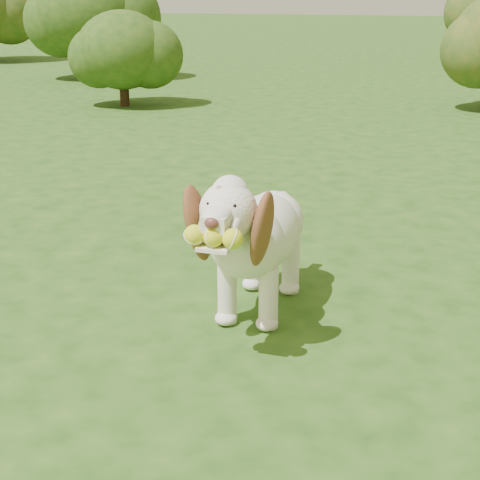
# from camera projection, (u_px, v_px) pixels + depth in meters

# --- Properties ---
(ground) EXTENTS (80.00, 80.00, 0.00)m
(ground) POSITION_uv_depth(u_px,v_px,m) (258.00, 330.00, 3.57)
(ground) COLOR #1F4213
(ground) RESTS_ON ground
(dog) EXTENTS (0.44, 1.26, 0.82)m
(dog) POSITION_uv_depth(u_px,v_px,m) (255.00, 232.00, 3.61)
(dog) COLOR white
(dog) RESTS_ON ground
(shrub_a) EXTENTS (1.24, 1.24, 1.29)m
(shrub_a) POSITION_uv_depth(u_px,v_px,m) (122.00, 50.00, 9.96)
(shrub_a) COLOR #382314
(shrub_a) RESTS_ON ground
(shrub_e) EXTENTS (1.89, 1.89, 1.96)m
(shrub_e) POSITION_uv_depth(u_px,v_px,m) (88.00, 12.00, 12.74)
(shrub_e) COLOR #382314
(shrub_e) RESTS_ON ground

